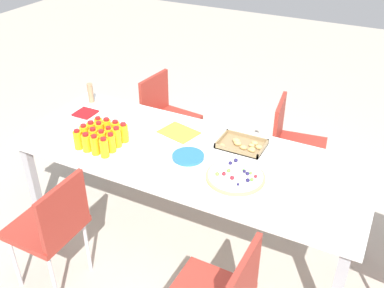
% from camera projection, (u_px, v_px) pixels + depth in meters
% --- Properties ---
extents(ground_plane, '(12.00, 12.00, 0.00)m').
position_uv_depth(ground_plane, '(189.00, 233.00, 3.32)').
color(ground_plane, '#B2A899').
extents(party_table, '(2.39, 0.91, 0.73)m').
position_uv_depth(party_table, '(188.00, 159.00, 2.96)').
color(party_table, silver).
rests_on(party_table, ground_plane).
extents(chair_near_left, '(0.40, 0.40, 0.83)m').
position_uv_depth(chair_near_left, '(52.00, 224.00, 2.66)').
color(chair_near_left, maroon).
rests_on(chair_near_left, ground_plane).
extents(chair_far_right, '(0.45, 0.45, 0.83)m').
position_uv_depth(chair_far_right, '(292.00, 141.00, 3.49)').
color(chair_far_right, maroon).
rests_on(chair_far_right, ground_plane).
extents(chair_far_left, '(0.44, 0.44, 0.83)m').
position_uv_depth(chair_far_left, '(166.00, 113.00, 3.88)').
color(chair_far_left, maroon).
rests_on(chair_far_left, ground_plane).
extents(juice_bottle_0, '(0.06, 0.06, 0.14)m').
position_uv_depth(juice_bottle_0, '(78.00, 140.00, 2.94)').
color(juice_bottle_0, '#FAAE14').
rests_on(juice_bottle_0, party_table).
extents(juice_bottle_1, '(0.06, 0.06, 0.13)m').
position_uv_depth(juice_bottle_1, '(87.00, 143.00, 2.92)').
color(juice_bottle_1, '#FAAF14').
rests_on(juice_bottle_1, party_table).
extents(juice_bottle_2, '(0.06, 0.06, 0.14)m').
position_uv_depth(juice_bottle_2, '(95.00, 145.00, 2.88)').
color(juice_bottle_2, '#F9AE14').
rests_on(juice_bottle_2, party_table).
extents(juice_bottle_3, '(0.06, 0.06, 0.14)m').
position_uv_depth(juice_bottle_3, '(104.00, 148.00, 2.85)').
color(juice_bottle_3, '#F9AC14').
rests_on(juice_bottle_3, party_table).
extents(juice_bottle_4, '(0.06, 0.06, 0.15)m').
position_uv_depth(juice_bottle_4, '(84.00, 135.00, 2.99)').
color(juice_bottle_4, '#FAAE14').
rests_on(juice_bottle_4, party_table).
extents(juice_bottle_5, '(0.06, 0.06, 0.14)m').
position_uv_depth(juice_bottle_5, '(94.00, 138.00, 2.96)').
color(juice_bottle_5, '#F9AC14').
rests_on(juice_bottle_5, party_table).
extents(juice_bottle_6, '(0.06, 0.06, 0.14)m').
position_uv_depth(juice_bottle_6, '(102.00, 140.00, 2.94)').
color(juice_bottle_6, '#F9AD14').
rests_on(juice_bottle_6, party_table).
extents(juice_bottle_7, '(0.06, 0.06, 0.14)m').
position_uv_depth(juice_bottle_7, '(111.00, 143.00, 2.91)').
color(juice_bottle_7, '#FAAA14').
rests_on(juice_bottle_7, party_table).
extents(juice_bottle_8, '(0.06, 0.06, 0.14)m').
position_uv_depth(juice_bottle_8, '(92.00, 131.00, 3.05)').
color(juice_bottle_8, '#F9AE14').
rests_on(juice_bottle_8, party_table).
extents(juice_bottle_9, '(0.05, 0.05, 0.15)m').
position_uv_depth(juice_bottle_9, '(100.00, 132.00, 3.02)').
color(juice_bottle_9, '#F8AB14').
rests_on(juice_bottle_9, party_table).
extents(juice_bottle_10, '(0.05, 0.05, 0.13)m').
position_uv_depth(juice_bottle_10, '(109.00, 136.00, 2.99)').
color(juice_bottle_10, '#F9AE14').
rests_on(juice_bottle_10, party_table).
extents(juice_bottle_11, '(0.06, 0.06, 0.15)m').
position_uv_depth(juice_bottle_11, '(117.00, 137.00, 2.96)').
color(juice_bottle_11, '#FBAC14').
rests_on(juice_bottle_11, party_table).
extents(juice_bottle_12, '(0.06, 0.06, 0.13)m').
position_uv_depth(juice_bottle_12, '(99.00, 126.00, 3.11)').
color(juice_bottle_12, '#F9AD14').
rests_on(juice_bottle_12, party_table).
extents(juice_bottle_13, '(0.06, 0.06, 0.14)m').
position_uv_depth(juice_bottle_13, '(107.00, 128.00, 3.08)').
color(juice_bottle_13, '#FAAF14').
rests_on(juice_bottle_13, party_table).
extents(juice_bottle_14, '(0.06, 0.06, 0.14)m').
position_uv_depth(juice_bottle_14, '(116.00, 130.00, 3.05)').
color(juice_bottle_14, '#F9AC14').
rests_on(juice_bottle_14, party_table).
extents(juice_bottle_15, '(0.06, 0.06, 0.14)m').
position_uv_depth(juice_bottle_15, '(124.00, 133.00, 3.02)').
color(juice_bottle_15, '#F8AD14').
rests_on(juice_bottle_15, party_table).
extents(fruit_pizza, '(0.36, 0.36, 0.05)m').
position_uv_depth(fruit_pizza, '(235.00, 176.00, 2.68)').
color(fruit_pizza, tan).
rests_on(fruit_pizza, party_table).
extents(snack_tray, '(0.32, 0.23, 0.04)m').
position_uv_depth(snack_tray, '(243.00, 145.00, 2.99)').
color(snack_tray, olive).
rests_on(snack_tray, party_table).
extents(plate_stack, '(0.21, 0.21, 0.02)m').
position_uv_depth(plate_stack, '(188.00, 156.00, 2.87)').
color(plate_stack, blue).
rests_on(plate_stack, party_table).
extents(napkin_stack, '(0.15, 0.15, 0.01)m').
position_uv_depth(napkin_stack, '(85.00, 113.00, 3.39)').
color(napkin_stack, red).
rests_on(napkin_stack, party_table).
extents(cardboard_tube, '(0.04, 0.04, 0.16)m').
position_uv_depth(cardboard_tube, '(91.00, 93.00, 3.53)').
color(cardboard_tube, '#9E7A56').
rests_on(cardboard_tube, party_table).
extents(paper_folder, '(0.30, 0.26, 0.01)m').
position_uv_depth(paper_folder, '(179.00, 132.00, 3.15)').
color(paper_folder, yellow).
rests_on(paper_folder, party_table).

